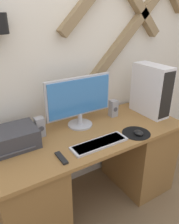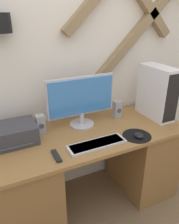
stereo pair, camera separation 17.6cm
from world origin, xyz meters
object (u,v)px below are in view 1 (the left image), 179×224
printer (12,138)px  speaker_right (113,108)px  keyboard (99,143)px  computer_tower (151,90)px  speaker_left (40,127)px  monitor (79,99)px  mouse (139,133)px  remote_control (61,158)px

printer → speaker_right: (0.97, 0.03, 0.01)m
keyboard → speaker_right: (0.40, 0.35, 0.07)m
computer_tower → speaker_left: size_ratio=2.98×
monitor → mouse: 0.57m
printer → speaker_right: speaker_right is taller
computer_tower → remote_control: 1.12m
computer_tower → speaker_right: computer_tower is taller
keyboard → mouse: bearing=-8.5°
speaker_left → speaker_right: bearing=-1.1°
printer → remote_control: (0.24, -0.33, -0.06)m
computer_tower → printer: size_ratio=1.35×
speaker_right → computer_tower: bearing=-21.6°
keyboard → speaker_left: bearing=132.5°
remote_control → speaker_left: bearing=91.4°
keyboard → speaker_right: size_ratio=2.81×
keyboard → printer: printer is taller
monitor → mouse: monitor is taller
computer_tower → printer: bearing=175.2°
monitor → mouse: size_ratio=7.38×
monitor → remote_control: size_ratio=4.08×
speaker_right → keyboard: bearing=-138.8°
monitor → speaker_left: 0.40m
speaker_left → remote_control: bearing=-88.6°
monitor → computer_tower: computer_tower is taller
printer → speaker_right: bearing=1.6°
monitor → keyboard: monitor is taller
computer_tower → speaker_right: bearing=158.4°
mouse → speaker_left: size_ratio=0.51×
printer → keyboard: bearing=-29.8°
monitor → speaker_right: (0.37, -0.01, -0.17)m
computer_tower → printer: 1.33m
mouse → computer_tower: size_ratio=0.17×
mouse → speaker_right: speaker_right is taller
monitor → speaker_left: monitor is taller
speaker_left → keyboard: bearing=-47.5°
speaker_right → mouse: bearing=-96.6°
computer_tower → monitor: bearing=168.8°
mouse → printer: size_ratio=0.23×
printer → computer_tower: bearing=-4.8°
mouse → computer_tower: (0.39, 0.27, 0.22)m
mouse → remote_control: mouse is taller
speaker_left → monitor: bearing=-1.4°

